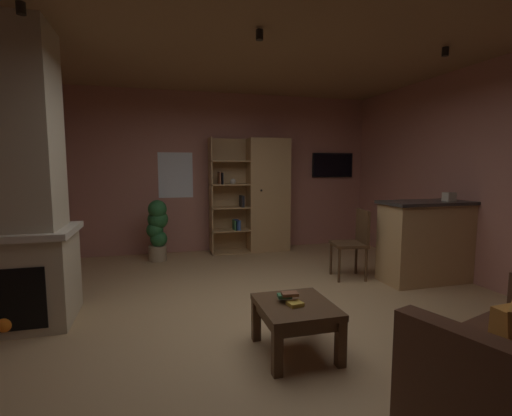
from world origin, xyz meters
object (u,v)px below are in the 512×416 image
object	(u,v)px
bookshelf_cabinet	(263,196)
table_book_0	(295,304)
table_book_1	(284,296)
table_book_2	(290,294)
kitchen_bar_counter	(432,241)
potted_floor_plant	(157,228)
tissue_box	(449,197)
dining_chair	(355,239)
stone_fireplace	(11,193)
coffee_table	(296,314)
wall_mounted_tv	(332,165)

from	to	relation	value
bookshelf_cabinet	table_book_0	xyz separation A→B (m)	(-0.78, -3.61, -0.56)
table_book_1	table_book_2	bearing A→B (deg)	-49.73
table_book_1	kitchen_bar_counter	bearing A→B (deg)	26.31
bookshelf_cabinet	table_book_1	size ratio (longest dim) A/B	17.87
bookshelf_cabinet	potted_floor_plant	distance (m)	1.89
tissue_box	dining_chair	world-z (taller)	tissue_box
stone_fireplace	table_book_1	xyz separation A→B (m)	(2.27, -1.13, -0.80)
stone_fireplace	kitchen_bar_counter	world-z (taller)	stone_fireplace
dining_chair	potted_floor_plant	size ratio (longest dim) A/B	0.95
table_book_1	coffee_table	bearing A→B (deg)	-45.58
stone_fireplace	table_book_1	distance (m)	2.66
stone_fireplace	wall_mounted_tv	size ratio (longest dim) A/B	3.38
tissue_box	potted_floor_plant	size ratio (longest dim) A/B	0.12
coffee_table	table_book_0	distance (m)	0.11
kitchen_bar_counter	wall_mounted_tv	world-z (taller)	wall_mounted_tv
tissue_box	stone_fireplace	bearing A→B (deg)	-179.91
coffee_table	potted_floor_plant	world-z (taller)	potted_floor_plant
tissue_box	coffee_table	xyz separation A→B (m)	(-2.55, -1.21, -0.79)
table_book_0	table_book_2	xyz separation A→B (m)	(-0.02, 0.07, 0.06)
stone_fireplace	tissue_box	size ratio (longest dim) A/B	23.02
coffee_table	table_book_2	size ratio (longest dim) A/B	4.99
bookshelf_cabinet	wall_mounted_tv	xyz separation A→B (m)	(1.45, 0.21, 0.54)
stone_fireplace	tissue_box	distance (m)	4.89
table_book_0	table_book_1	xyz separation A→B (m)	(-0.05, 0.11, 0.03)
stone_fireplace	dining_chair	bearing A→B (deg)	6.92
tissue_box	table_book_2	world-z (taller)	tissue_box
table_book_2	wall_mounted_tv	bearing A→B (deg)	58.94
coffee_table	dining_chair	distance (m)	2.25
kitchen_bar_counter	table_book_1	bearing A→B (deg)	-153.69
bookshelf_cabinet	potted_floor_plant	bearing A→B (deg)	-172.00
tissue_box	wall_mounted_tv	size ratio (longest dim) A/B	0.15
kitchen_bar_counter	dining_chair	xyz separation A→B (m)	(-0.90, 0.38, -0.00)
tissue_box	dining_chair	bearing A→B (deg)	156.69
table_book_0	wall_mounted_tv	xyz separation A→B (m)	(2.23, 3.82, 1.10)
table_book_2	wall_mounted_tv	xyz separation A→B (m)	(2.25, 3.74, 1.04)
potted_floor_plant	kitchen_bar_counter	bearing A→B (deg)	-30.42
bookshelf_cabinet	tissue_box	distance (m)	2.96
coffee_table	tissue_box	bearing A→B (deg)	25.37
coffee_table	table_book_1	distance (m)	0.16
kitchen_bar_counter	dining_chair	distance (m)	0.98
tissue_box	table_book_2	bearing A→B (deg)	-155.58
tissue_box	table_book_2	size ratio (longest dim) A/B	0.92
table_book_0	dining_chair	bearing A→B (deg)	48.53
coffee_table	potted_floor_plant	bearing A→B (deg)	107.55
tissue_box	potted_floor_plant	world-z (taller)	tissue_box
bookshelf_cabinet	table_book_1	world-z (taller)	bookshelf_cabinet
potted_floor_plant	bookshelf_cabinet	bearing A→B (deg)	8.00
table_book_0	wall_mounted_tv	distance (m)	4.56
bookshelf_cabinet	tissue_box	world-z (taller)	bookshelf_cabinet
tissue_box	dining_chair	distance (m)	1.29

